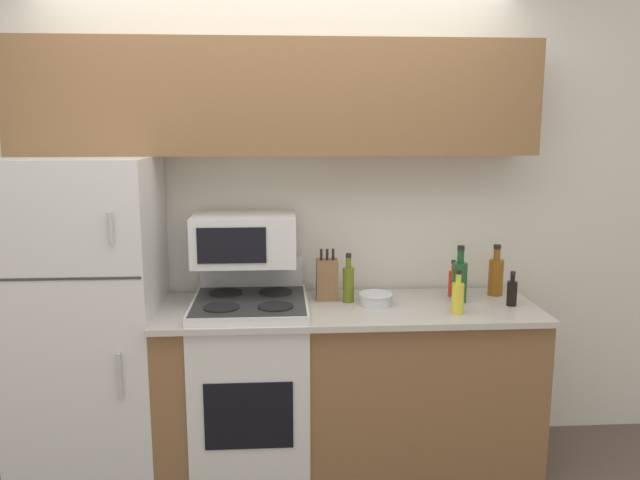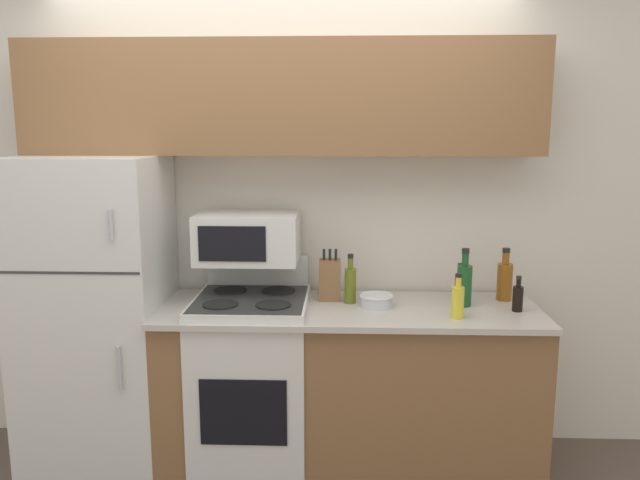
% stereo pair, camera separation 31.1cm
% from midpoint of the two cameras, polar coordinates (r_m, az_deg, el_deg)
% --- Properties ---
extents(wall_back, '(8.00, 0.05, 2.55)m').
position_cam_midpoint_polar(wall_back, '(3.49, -0.59, 1.82)').
color(wall_back, silver).
rests_on(wall_back, ground_plane).
extents(lower_cabinets, '(1.94, 0.65, 0.88)m').
position_cam_midpoint_polar(lower_cabinets, '(3.38, 5.35, -13.27)').
color(lower_cabinets, brown).
rests_on(lower_cabinets, ground_plane).
extents(refrigerator, '(0.71, 0.65, 1.65)m').
position_cam_midpoint_polar(refrigerator, '(3.44, -17.32, -6.52)').
color(refrigerator, silver).
rests_on(refrigerator, ground_plane).
extents(upper_cabinets, '(2.65, 0.31, 0.57)m').
position_cam_midpoint_polar(upper_cabinets, '(3.27, -0.77, 12.81)').
color(upper_cabinets, brown).
rests_on(upper_cabinets, refrigerator).
extents(stove, '(0.58, 0.63, 1.08)m').
position_cam_midpoint_polar(stove, '(3.36, -3.50, -12.70)').
color(stove, silver).
rests_on(stove, ground_plane).
extents(microwave, '(0.53, 0.36, 0.25)m').
position_cam_midpoint_polar(microwave, '(3.27, -3.93, 0.19)').
color(microwave, silver).
rests_on(microwave, stove).
extents(knife_block, '(0.11, 0.10, 0.28)m').
position_cam_midpoint_polar(knife_block, '(3.31, 3.61, -3.65)').
color(knife_block, brown).
rests_on(knife_block, lower_cabinets).
extents(bowl, '(0.18, 0.18, 0.06)m').
position_cam_midpoint_polar(bowl, '(3.22, 7.98, -5.50)').
color(bowl, silver).
rests_on(bowl, lower_cabinets).
extents(bottle_wine_green, '(0.08, 0.08, 0.30)m').
position_cam_midpoint_polar(bottle_wine_green, '(3.31, 15.71, -3.88)').
color(bottle_wine_green, '#194C23').
rests_on(bottle_wine_green, lower_cabinets).
extents(bottle_soy_sauce, '(0.05, 0.05, 0.18)m').
position_cam_midpoint_polar(bottle_soy_sauce, '(3.31, 20.25, -4.98)').
color(bottle_soy_sauce, black).
rests_on(bottle_soy_sauce, lower_cabinets).
extents(bottle_hot_sauce, '(0.05, 0.05, 0.20)m').
position_cam_midpoint_polar(bottle_hot_sauce, '(3.42, 15.20, -4.08)').
color(bottle_hot_sauce, red).
rests_on(bottle_hot_sauce, lower_cabinets).
extents(bottle_whiskey, '(0.08, 0.08, 0.28)m').
position_cam_midpoint_polar(bottle_whiskey, '(3.48, 19.02, -3.49)').
color(bottle_whiskey, brown).
rests_on(bottle_whiskey, lower_cabinets).
extents(bottle_olive_oil, '(0.06, 0.06, 0.26)m').
position_cam_midpoint_polar(bottle_olive_oil, '(3.26, 5.53, -4.04)').
color(bottle_olive_oil, '#5B6619').
rests_on(bottle_olive_oil, lower_cabinets).
extents(bottle_cooking_spray, '(0.06, 0.06, 0.22)m').
position_cam_midpoint_polar(bottle_cooking_spray, '(3.10, 15.33, -5.41)').
color(bottle_cooking_spray, gold).
rests_on(bottle_cooking_spray, lower_cabinets).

